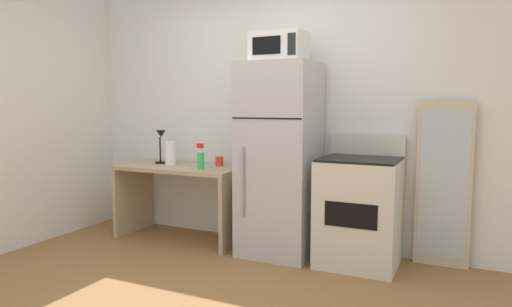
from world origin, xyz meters
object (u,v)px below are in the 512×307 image
Objects in this scene: microwave at (279,47)px; leaning_mirror at (443,185)px; coffee_mug at (219,161)px; paper_towel_roll at (170,153)px; spray_bottle at (201,159)px; desk_lamp at (161,141)px; refrigerator at (280,160)px; oven_range at (359,211)px; desk at (182,187)px.

leaning_mirror is at bearing 11.81° from microwave.
paper_towel_roll is at bearing -165.03° from coffee_mug.
desk_lamp is at bearing 164.11° from spray_bottle.
refrigerator is at bearing -2.21° from desk_lamp.
coffee_mug is (0.05, 0.27, -0.05)m from spray_bottle.
spray_bottle is 0.23× the size of oven_range.
oven_range is at bearing 0.84° from refrigerator.
leaning_mirror reaches higher than coffee_mug.
leaning_mirror reaches higher than paper_towel_roll.
oven_range is at bearing 0.32° from desk.
desk_lamp is 1.42× the size of spray_bottle.
spray_bottle is (0.60, -0.17, -0.14)m from desk_lamp.
desk_lamp is 0.25× the size of leaning_mirror.
microwave is at bearing -89.68° from refrigerator.
desk is at bearing -156.84° from coffee_mug.
spray_bottle is at bearing -171.35° from refrigerator.
oven_range reaches higher than paper_towel_roll.
coffee_mug is at bearing 8.84° from desk_lamp.
refrigerator reaches higher than paper_towel_roll.
oven_range is (0.73, 0.01, -0.40)m from refrigerator.
refrigerator reaches higher than coffee_mug.
desk_lamp reaches higher than paper_towel_roll.
spray_bottle is 0.47m from paper_towel_roll.
spray_bottle reaches higher than paper_towel_roll.
paper_towel_roll reaches higher than coffee_mug.
desk is 0.54m from desk_lamp.
microwave is 1.58m from oven_range.
desk_lamp is (-0.29, 0.05, 0.46)m from desk.
desk_lamp is at bearing -171.16° from coffee_mug.
leaning_mirror is at bearing 6.18° from desk.
oven_range reaches higher than spray_bottle.
leaning_mirror is (2.14, 0.38, -0.15)m from spray_bottle.
refrigerator is at bearing -12.03° from coffee_mug.
desk_lamp reaches higher than spray_bottle.
desk is at bearing 179.96° from refrigerator.
oven_range is (1.80, 0.01, -0.07)m from desk.
coffee_mug is (0.36, 0.15, 0.26)m from desk.
paper_towel_roll is 1.99m from oven_range.
microwave reaches higher than desk.
leaning_mirror is (2.09, 0.11, -0.10)m from coffee_mug.
desk_lamp reaches higher than desk.
leaning_mirror is at bearing 4.45° from desk_lamp.
desk_lamp is 1.37m from refrigerator.
refrigerator is at bearing -0.04° from desk.
spray_bottle reaches higher than desk.
desk_lamp is 1.62m from microwave.
paper_towel_roll is at bearing 172.82° from desk.
microwave is at bearing -1.89° from paper_towel_roll.
oven_range reaches higher than desk.
desk_lamp is at bearing 169.84° from desk.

